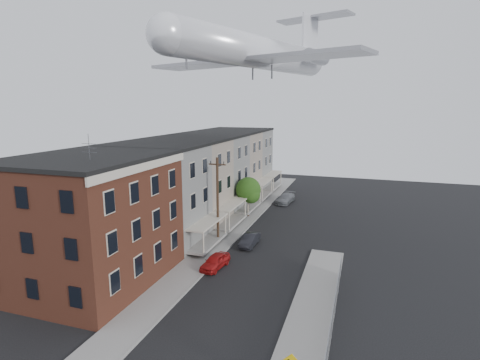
% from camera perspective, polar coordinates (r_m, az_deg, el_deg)
% --- Properties ---
extents(sidewalk_left, '(3.00, 62.00, 0.12)m').
position_cam_1_polar(sidewalk_left, '(44.85, -0.39, -6.95)').
color(sidewalk_left, gray).
rests_on(sidewalk_left, ground).
extents(sidewalk_right, '(3.00, 26.00, 0.12)m').
position_cam_1_polar(sidewalk_right, '(26.51, 10.47, -20.80)').
color(sidewalk_right, gray).
rests_on(sidewalk_right, ground).
extents(curb_left, '(0.15, 62.00, 0.14)m').
position_cam_1_polar(curb_left, '(44.42, 1.40, -7.12)').
color(curb_left, gray).
rests_on(curb_left, ground).
extents(curb_right, '(0.15, 26.00, 0.14)m').
position_cam_1_polar(curb_right, '(26.68, 7.18, -20.43)').
color(curb_right, gray).
rests_on(curb_right, ground).
extents(corner_building, '(10.31, 12.30, 12.15)m').
position_cam_1_polar(corner_building, '(32.10, -21.67, -5.65)').
color(corner_building, '#3B1B12').
rests_on(corner_building, ground).
extents(row_house_a, '(11.98, 7.00, 10.30)m').
position_cam_1_polar(row_house_a, '(39.55, -12.85, -2.09)').
color(row_house_a, slate).
rests_on(row_house_a, ground).
extents(row_house_b, '(11.98, 7.00, 10.30)m').
position_cam_1_polar(row_house_b, '(45.53, -8.33, -0.19)').
color(row_house_b, '#74675B').
rests_on(row_house_b, ground).
extents(row_house_c, '(11.98, 7.00, 10.30)m').
position_cam_1_polar(row_house_c, '(51.77, -4.88, 1.26)').
color(row_house_c, slate).
rests_on(row_house_c, ground).
extents(row_house_d, '(11.98, 7.00, 10.30)m').
position_cam_1_polar(row_house_d, '(58.19, -2.18, 2.39)').
color(row_house_d, '#74675B').
rests_on(row_house_d, ground).
extents(row_house_e, '(11.98, 7.00, 10.30)m').
position_cam_1_polar(row_house_e, '(64.72, -0.01, 3.29)').
color(row_house_e, slate).
rests_on(row_house_e, ground).
extents(chainlink_fence, '(0.06, 18.06, 1.90)m').
position_cam_1_polar(chainlink_fence, '(25.06, 13.84, -20.48)').
color(chainlink_fence, gray).
rests_on(chainlink_fence, ground).
extents(utility_pole, '(1.80, 0.26, 9.00)m').
position_cam_1_polar(utility_pole, '(38.18, -3.42, -3.00)').
color(utility_pole, black).
rests_on(utility_pole, ground).
extents(street_tree, '(3.22, 3.20, 5.20)m').
position_cam_1_polar(street_tree, '(47.48, 1.38, -1.68)').
color(street_tree, black).
rests_on(street_tree, ground).
extents(car_near, '(1.93, 3.77, 1.23)m').
position_cam_1_polar(car_near, '(33.70, -3.81, -12.28)').
color(car_near, '#B01716').
rests_on(car_near, ground).
extents(car_mid, '(1.39, 3.71, 1.21)m').
position_cam_1_polar(car_mid, '(38.68, 1.49, -9.11)').
color(car_mid, black).
rests_on(car_mid, ground).
extents(car_far, '(2.46, 4.94, 1.38)m').
position_cam_1_polar(car_far, '(55.48, 6.94, -2.80)').
color(car_far, slate).
rests_on(car_far, ground).
extents(airplane, '(24.73, 28.31, 8.22)m').
position_cam_1_polar(airplane, '(41.56, 3.11, 18.84)').
color(airplane, white).
rests_on(airplane, ground).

